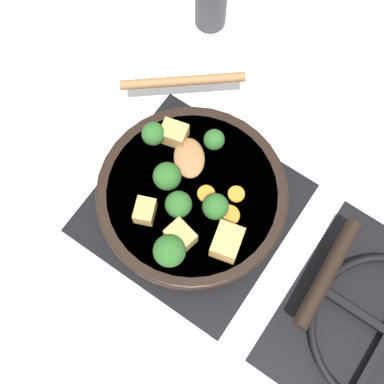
# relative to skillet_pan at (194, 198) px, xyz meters

# --- Properties ---
(ground_plane) EXTENTS (2.40, 2.40, 0.00)m
(ground_plane) POSITION_rel_skillet_pan_xyz_m (0.00, -0.00, -0.06)
(ground_plane) COLOR silver
(front_burner_grate) EXTENTS (0.31, 0.31, 0.03)m
(front_burner_grate) POSITION_rel_skillet_pan_xyz_m (0.00, -0.00, -0.05)
(front_burner_grate) COLOR black
(front_burner_grate) RESTS_ON ground_plane
(skillet_pan) EXTENTS (0.30, 0.40, 0.06)m
(skillet_pan) POSITION_rel_skillet_pan_xyz_m (0.00, 0.00, 0.00)
(skillet_pan) COLOR black
(skillet_pan) RESTS_ON front_burner_grate
(wooden_spoon) EXTENTS (0.22, 0.21, 0.02)m
(wooden_spoon) POSITION_rel_skillet_pan_xyz_m (-0.10, -0.08, 0.03)
(wooden_spoon) COLOR olive
(wooden_spoon) RESTS_ON skillet_pan
(tofu_cube_center_large) EXTENTS (0.04, 0.05, 0.03)m
(tofu_cube_center_large) POSITION_rel_skillet_pan_xyz_m (0.07, 0.03, 0.04)
(tofu_cube_center_large) COLOR tan
(tofu_cube_center_large) RESTS_ON skillet_pan
(tofu_cube_near_handle) EXTENTS (0.06, 0.05, 0.04)m
(tofu_cube_near_handle) POSITION_rel_skillet_pan_xyz_m (0.04, 0.09, 0.04)
(tofu_cube_near_handle) COLOR tan
(tofu_cube_near_handle) RESTS_ON skillet_pan
(tofu_cube_east_chunk) EXTENTS (0.04, 0.05, 0.03)m
(tofu_cube_east_chunk) POSITION_rel_skillet_pan_xyz_m (-0.06, -0.08, 0.04)
(tofu_cube_east_chunk) COLOR tan
(tofu_cube_east_chunk) RESTS_ON skillet_pan
(tofu_cube_west_chunk) EXTENTS (0.04, 0.04, 0.03)m
(tofu_cube_west_chunk) POSITION_rel_skillet_pan_xyz_m (0.07, -0.04, 0.04)
(tofu_cube_west_chunk) COLOR tan
(tofu_cube_west_chunk) RESTS_ON skillet_pan
(broccoli_floret_near_spoon) EXTENTS (0.04, 0.04, 0.05)m
(broccoli_floret_near_spoon) POSITION_rel_skillet_pan_xyz_m (0.01, -0.04, 0.05)
(broccoli_floret_near_spoon) COLOR #709956
(broccoli_floret_near_spoon) RESTS_ON skillet_pan
(broccoli_floret_center_top) EXTENTS (0.04, 0.04, 0.04)m
(broccoli_floret_center_top) POSITION_rel_skillet_pan_xyz_m (-0.04, -0.10, 0.05)
(broccoli_floret_center_top) COLOR #709956
(broccoli_floret_center_top) RESTS_ON skillet_pan
(broccoli_floret_east_rim) EXTENTS (0.04, 0.04, 0.05)m
(broccoli_floret_east_rim) POSITION_rel_skillet_pan_xyz_m (0.01, 0.04, 0.05)
(broccoli_floret_east_rim) COLOR #709956
(broccoli_floret_east_rim) RESTS_ON skillet_pan
(broccoli_floret_west_rim) EXTENTS (0.03, 0.03, 0.04)m
(broccoli_floret_west_rim) POSITION_rel_skillet_pan_xyz_m (-0.08, -0.02, 0.05)
(broccoli_floret_west_rim) COLOR #709956
(broccoli_floret_west_rim) RESTS_ON skillet_pan
(broccoli_floret_north_edge) EXTENTS (0.05, 0.05, 0.05)m
(broccoli_floret_north_edge) POSITION_rel_skillet_pan_xyz_m (0.10, 0.03, 0.05)
(broccoli_floret_north_edge) COLOR #709956
(broccoli_floret_north_edge) RESTS_ON skillet_pan
(broccoli_floret_south_cluster) EXTENTS (0.04, 0.04, 0.05)m
(broccoli_floret_south_cluster) POSITION_rel_skillet_pan_xyz_m (0.04, 0.00, 0.05)
(broccoli_floret_south_cluster) COLOR #709956
(broccoli_floret_south_cluster) RESTS_ON skillet_pan
(carrot_slice_orange_thin) EXTENTS (0.03, 0.03, 0.01)m
(carrot_slice_orange_thin) POSITION_rel_skillet_pan_xyz_m (-0.01, 0.02, 0.03)
(carrot_slice_orange_thin) COLOR orange
(carrot_slice_orange_thin) RESTS_ON skillet_pan
(carrot_slice_near_center) EXTENTS (0.03, 0.03, 0.01)m
(carrot_slice_near_center) POSITION_rel_skillet_pan_xyz_m (-0.00, 0.06, 0.03)
(carrot_slice_near_center) COLOR orange
(carrot_slice_near_center) RESTS_ON skillet_pan
(carrot_slice_edge_slice) EXTENTS (0.03, 0.03, 0.01)m
(carrot_slice_edge_slice) POSITION_rel_skillet_pan_xyz_m (-0.03, 0.06, 0.03)
(carrot_slice_edge_slice) COLOR orange
(carrot_slice_edge_slice) RESTS_ON skillet_pan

